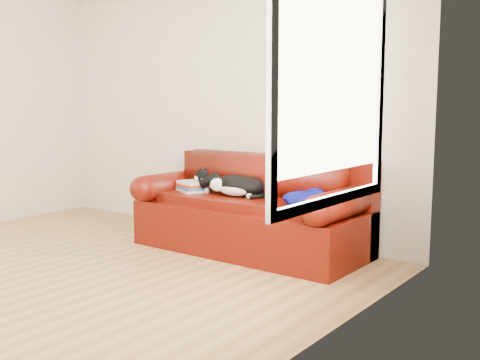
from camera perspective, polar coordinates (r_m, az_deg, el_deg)
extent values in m
plane|color=olive|center=(4.69, -18.09, -9.10)|extent=(4.50, 4.50, 0.00)
cube|color=beige|center=(5.86, -2.28, 7.42)|extent=(4.50, 0.02, 2.60)
cube|color=beige|center=(2.93, 7.05, 7.22)|extent=(0.02, 4.00, 2.60)
cube|color=white|center=(3.20, 9.61, 10.77)|extent=(0.01, 1.10, 1.30)
cube|color=white|center=(3.20, 9.61, 10.77)|extent=(0.03, 1.30, 1.50)
cube|color=#390B02|center=(5.11, 1.02, -4.92)|extent=(2.10, 0.90, 0.42)
cube|color=#390B02|center=(5.03, 0.69, -2.34)|extent=(1.66, 0.62, 0.10)
cylinder|color=black|center=(5.51, -8.93, -6.07)|extent=(0.06, 0.06, 0.05)
cylinder|color=black|center=(4.41, 8.38, -9.54)|extent=(0.06, 0.06, 0.05)
cylinder|color=black|center=(5.97, -4.36, -4.93)|extent=(0.06, 0.06, 0.05)
cylinder|color=black|center=(4.97, 12.07, -7.63)|extent=(0.06, 0.06, 0.05)
cube|color=#390B02|center=(5.36, 3.29, -2.00)|extent=(2.10, 0.18, 0.85)
cylinder|color=#390B02|center=(5.23, 2.64, 0.59)|extent=(1.70, 0.40, 0.40)
cylinder|color=#390B02|center=(5.64, -6.63, -0.38)|extent=(0.24, 0.88, 0.24)
sphere|color=#390B02|center=(5.34, -9.89, -0.89)|extent=(0.24, 0.24, 0.24)
cylinder|color=#390B02|center=(4.57, 10.49, -2.32)|extent=(0.24, 0.88, 0.24)
sphere|color=#390B02|center=(4.19, 7.79, -3.16)|extent=(0.24, 0.24, 0.24)
cube|color=beige|center=(5.39, -4.82, -1.03)|extent=(0.37, 0.34, 0.02)
cube|color=white|center=(5.39, -4.82, -1.03)|extent=(0.36, 0.33, 0.02)
cube|color=#1D629E|center=(5.38, -4.82, -0.77)|extent=(0.36, 0.33, 0.02)
cube|color=white|center=(5.38, -4.82, -0.77)|extent=(0.35, 0.31, 0.02)
cube|color=#B12814|center=(5.38, -4.82, -0.50)|extent=(0.35, 0.31, 0.02)
cube|color=white|center=(5.38, -4.82, -0.50)|extent=(0.33, 0.29, 0.02)
cube|color=silver|center=(5.37, -4.83, -0.24)|extent=(0.33, 0.29, 0.02)
cube|color=white|center=(5.37, -4.83, -0.24)|extent=(0.32, 0.27, 0.02)
ellipsoid|color=black|center=(5.07, -0.24, -0.57)|extent=(0.53, 0.42, 0.19)
ellipsoid|color=white|center=(5.03, -0.62, -1.05)|extent=(0.36, 0.27, 0.12)
ellipsoid|color=white|center=(5.09, -2.34, -0.49)|extent=(0.17, 0.16, 0.12)
ellipsoid|color=black|center=(5.05, 1.37, -0.77)|extent=(0.25, 0.25, 0.17)
ellipsoid|color=black|center=(5.15, -3.57, 0.23)|extent=(0.18, 0.17, 0.12)
ellipsoid|color=white|center=(5.13, -4.02, 0.03)|extent=(0.08, 0.08, 0.05)
sphere|color=#BF7272|center=(5.14, -4.21, 0.07)|extent=(0.02, 0.02, 0.02)
cone|color=black|center=(5.10, -3.52, 0.81)|extent=(0.07, 0.06, 0.06)
cone|color=black|center=(5.17, -3.30, 0.89)|extent=(0.07, 0.06, 0.06)
cylinder|color=black|center=(5.01, 2.44, -1.45)|extent=(0.15, 0.14, 0.04)
sphere|color=white|center=(5.09, -2.84, -1.39)|extent=(0.05, 0.05, 0.05)
sphere|color=white|center=(4.94, 0.94, -1.66)|extent=(0.05, 0.05, 0.05)
ellipsoid|color=#070242|center=(4.65, 6.63, -1.82)|extent=(0.39, 0.36, 0.12)
ellipsoid|color=#070242|center=(4.55, 7.83, -1.93)|extent=(0.24, 0.21, 0.14)
ellipsoid|color=#070242|center=(4.75, 5.99, -1.79)|extent=(0.24, 0.27, 0.09)
ellipsoid|color=#070242|center=(4.73, 7.65, -1.56)|extent=(0.20, 0.16, 0.14)
ellipsoid|color=#070242|center=(4.58, 5.69, -2.13)|extent=(0.15, 0.16, 0.09)
ellipsoid|color=silver|center=(4.56, 7.00, -1.78)|extent=(0.17, 0.07, 0.04)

